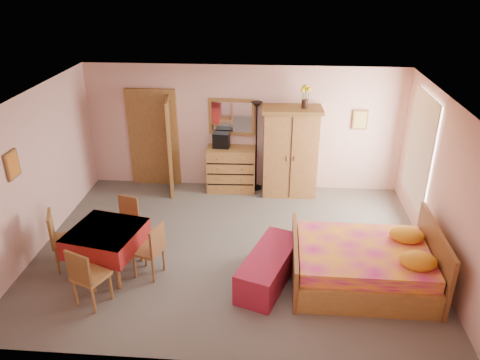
# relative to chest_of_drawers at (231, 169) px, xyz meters

# --- Properties ---
(floor) EXTENTS (6.50, 6.50, 0.00)m
(floor) POSITION_rel_chest_of_drawers_xyz_m (0.24, -2.26, -0.47)
(floor) COLOR #68645C
(floor) RESTS_ON ground
(ceiling) EXTENTS (6.50, 6.50, 0.00)m
(ceiling) POSITION_rel_chest_of_drawers_xyz_m (0.24, -2.26, 2.13)
(ceiling) COLOR brown
(ceiling) RESTS_ON wall_back
(wall_back) EXTENTS (6.50, 0.10, 2.60)m
(wall_back) POSITION_rel_chest_of_drawers_xyz_m (0.24, 0.24, 0.83)
(wall_back) COLOR beige
(wall_back) RESTS_ON floor
(wall_front) EXTENTS (6.50, 0.10, 2.60)m
(wall_front) POSITION_rel_chest_of_drawers_xyz_m (0.24, -4.76, 0.83)
(wall_front) COLOR beige
(wall_front) RESTS_ON floor
(wall_left) EXTENTS (0.10, 5.00, 2.60)m
(wall_left) POSITION_rel_chest_of_drawers_xyz_m (-3.01, -2.26, 0.83)
(wall_left) COLOR beige
(wall_left) RESTS_ON floor
(wall_right) EXTENTS (0.10, 5.00, 2.60)m
(wall_right) POSITION_rel_chest_of_drawers_xyz_m (3.49, -2.26, 0.83)
(wall_right) COLOR beige
(wall_right) RESTS_ON floor
(doorway) EXTENTS (1.06, 0.12, 2.15)m
(doorway) POSITION_rel_chest_of_drawers_xyz_m (-1.66, 0.21, 0.55)
(doorway) COLOR #9E6B35
(doorway) RESTS_ON floor
(window) EXTENTS (0.08, 1.40, 1.95)m
(window) POSITION_rel_chest_of_drawers_xyz_m (3.45, -1.06, 0.98)
(window) COLOR white
(window) RESTS_ON wall_right
(picture_left) EXTENTS (0.04, 0.32, 0.42)m
(picture_left) POSITION_rel_chest_of_drawers_xyz_m (-2.98, -2.86, 1.23)
(picture_left) COLOR orange
(picture_left) RESTS_ON wall_left
(picture_back) EXTENTS (0.30, 0.04, 0.40)m
(picture_back) POSITION_rel_chest_of_drawers_xyz_m (2.59, 0.21, 1.08)
(picture_back) COLOR #D8BF59
(picture_back) RESTS_ON wall_back
(chest_of_drawers) EXTENTS (1.02, 0.54, 0.94)m
(chest_of_drawers) POSITION_rel_chest_of_drawers_xyz_m (0.00, 0.00, 0.00)
(chest_of_drawers) COLOR #B1773B
(chest_of_drawers) RESTS_ON floor
(wall_mirror) EXTENTS (0.96, 0.12, 0.76)m
(wall_mirror) POSITION_rel_chest_of_drawers_xyz_m (0.00, 0.21, 1.08)
(wall_mirror) COLOR white
(wall_mirror) RESTS_ON wall_back
(stereo) EXTENTS (0.35, 0.26, 0.31)m
(stereo) POSITION_rel_chest_of_drawers_xyz_m (-0.20, 0.04, 0.63)
(stereo) COLOR black
(stereo) RESTS_ON chest_of_drawers
(floor_lamp) EXTENTS (0.27, 0.27, 1.91)m
(floor_lamp) POSITION_rel_chest_of_drawers_xyz_m (0.52, 0.09, 0.48)
(floor_lamp) COLOR black
(floor_lamp) RESTS_ON floor
(wardrobe) EXTENTS (1.21, 0.66, 1.86)m
(wardrobe) POSITION_rel_chest_of_drawers_xyz_m (1.21, -0.09, 0.46)
(wardrobe) COLOR #AF733B
(wardrobe) RESTS_ON floor
(sunflower_vase) EXTENTS (0.18, 0.18, 0.45)m
(sunflower_vase) POSITION_rel_chest_of_drawers_xyz_m (1.45, -0.09, 1.61)
(sunflower_vase) COLOR yellow
(sunflower_vase) RESTS_ON wardrobe
(bed) EXTENTS (2.13, 1.68, 0.98)m
(bed) POSITION_rel_chest_of_drawers_xyz_m (2.26, -3.01, 0.02)
(bed) COLOR #C71385
(bed) RESTS_ON floor
(bench) EXTENTS (1.01, 1.58, 0.49)m
(bench) POSITION_rel_chest_of_drawers_xyz_m (0.87, -3.10, -0.22)
(bench) COLOR maroon
(bench) RESTS_ON floor
(dining_table) EXTENTS (1.20, 1.20, 0.74)m
(dining_table) POSITION_rel_chest_of_drawers_xyz_m (-1.64, -3.01, -0.10)
(dining_table) COLOR maroon
(dining_table) RESTS_ON floor
(chair_south) EXTENTS (0.56, 0.56, 0.93)m
(chair_south) POSITION_rel_chest_of_drawers_xyz_m (-1.61, -3.78, -0.01)
(chair_south) COLOR #AB723A
(chair_south) RESTS_ON floor
(chair_north) EXTENTS (0.46, 0.46, 0.83)m
(chair_north) POSITION_rel_chest_of_drawers_xyz_m (-1.61, -2.23, -0.06)
(chair_north) COLOR #A97439
(chair_north) RESTS_ON floor
(chair_west) EXTENTS (0.58, 0.58, 0.98)m
(chair_west) POSITION_rel_chest_of_drawers_xyz_m (-2.30, -2.94, 0.02)
(chair_west) COLOR olive
(chair_west) RESTS_ON floor
(chair_east) EXTENTS (0.50, 0.50, 0.88)m
(chair_east) POSITION_rel_chest_of_drawers_xyz_m (-0.99, -3.06, -0.03)
(chair_east) COLOR brown
(chair_east) RESTS_ON floor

